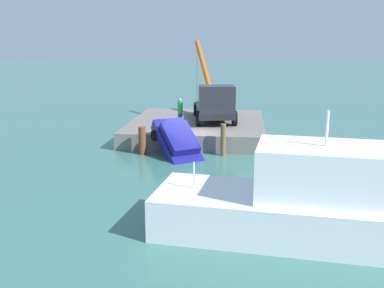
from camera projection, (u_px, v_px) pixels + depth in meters
ground at (189, 152)px, 28.07m from camera, size 200.00×200.00×0.00m
dock at (197, 128)px, 32.64m from camera, size 10.22×9.25×1.05m
crane_truck at (214, 103)px, 31.74m from camera, size 9.93×3.87×5.49m
dock_worker at (180, 111)px, 30.77m from camera, size 0.34×0.34×1.78m
salvaged_car at (179, 145)px, 26.78m from camera, size 4.39×3.82×3.01m
piling_near at (142, 141)px, 27.35m from camera, size 0.44×0.44×1.66m
piling_mid at (223, 140)px, 26.99m from camera, size 0.32×0.32×1.90m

